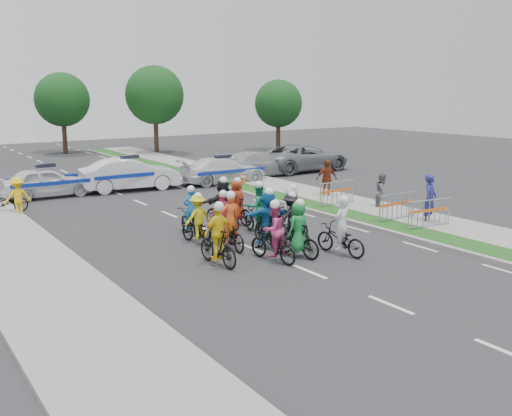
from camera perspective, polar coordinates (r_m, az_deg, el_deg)
ground at (r=16.12m, az=5.42°, el=-6.40°), size 90.00×90.00×0.00m
curb_right at (r=22.97m, az=7.32°, el=-0.75°), size 0.20×60.00×0.12m
grass_strip at (r=23.44m, az=8.61°, el=-0.55°), size 1.20×60.00×0.11m
sidewalk_right at (r=24.67m, az=11.69°, el=-0.02°), size 2.40×60.00×0.13m
sidewalk_left at (r=17.79m, az=-22.13°, el=-5.26°), size 3.00×60.00×0.13m
rider_0 at (r=17.71m, az=8.46°, el=-2.71°), size 0.91×1.91×1.88m
rider_1 at (r=17.31m, az=4.21°, el=-2.64°), size 0.84×1.79×1.82m
rider_2 at (r=16.83m, az=1.72°, el=-3.08°), size 0.93×1.92×1.88m
rider_3 at (r=16.46m, az=-3.82°, el=-3.32°), size 0.99×1.85×1.91m
rider_4 at (r=18.65m, az=3.44°, el=-1.61°), size 1.06×1.82×1.79m
rider_5 at (r=18.28m, az=1.17°, el=-1.46°), size 1.63×1.94×1.97m
rider_6 at (r=18.18m, az=-2.65°, el=-2.19°), size 0.78×1.90×1.89m
rider_7 at (r=19.63m, az=3.53°, el=-0.85°), size 0.81×1.80×1.86m
rider_8 at (r=19.94m, az=0.15°, el=-0.66°), size 0.89×1.95×1.92m
rider_9 at (r=19.01m, az=-3.40°, el=-1.39°), size 0.92×1.72×1.78m
rider_10 at (r=18.85m, az=-5.87°, el=-1.57°), size 1.04×1.77×1.73m
rider_11 at (r=20.55m, az=-3.36°, el=0.01°), size 1.62×1.93×1.97m
rider_12 at (r=20.06m, az=-6.56°, el=-1.03°), size 0.77×1.78×1.76m
rider_13 at (r=21.43m, az=-1.96°, el=0.20°), size 0.83×1.78×1.81m
police_car_0 at (r=28.60m, az=-20.23°, el=2.43°), size 4.21×1.72×1.43m
police_car_1 at (r=29.40m, az=-12.45°, el=3.31°), size 5.08×2.32×1.62m
police_car_2 at (r=30.93m, az=-3.30°, el=3.77°), size 4.98×2.46×1.39m
civilian_sedan at (r=33.33m, az=0.26°, el=4.44°), size 5.13×2.26×1.46m
civilian_suv at (r=35.69m, az=4.77°, el=5.06°), size 6.03×2.78×1.68m
spectator_0 at (r=22.39m, az=16.99°, el=0.83°), size 0.81×0.67×1.91m
spectator_1 at (r=24.62m, az=12.52°, el=1.61°), size 0.94×0.86×1.55m
spectator_2 at (r=26.87m, az=7.07°, el=2.91°), size 1.13×0.68×1.80m
marshal_hiviz at (r=24.91m, az=-22.71°, el=1.08°), size 1.00×0.58×1.55m
barrier_0 at (r=21.57m, az=16.92°, el=-0.64°), size 2.05×0.77×1.12m
barrier_1 at (r=22.53m, az=13.94°, el=0.05°), size 2.00×0.51×1.12m
barrier_2 at (r=24.90m, az=8.08°, el=1.38°), size 2.01×0.56×1.12m
cone_0 at (r=24.29m, az=0.58°, el=0.71°), size 0.40×0.40×0.70m
cone_1 at (r=30.28m, az=-1.34°, el=2.93°), size 0.40×0.40×0.70m
parked_bike at (r=25.57m, az=-23.68°, el=0.51°), size 1.72×0.65×0.89m
tree_1 at (r=45.80m, az=-10.09°, el=11.05°), size 4.55×4.55×6.82m
tree_2 at (r=46.91m, az=2.26°, el=10.38°), size 3.85×3.85×5.77m
tree_4 at (r=47.53m, az=-18.82°, el=10.21°), size 4.20×4.20×6.30m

